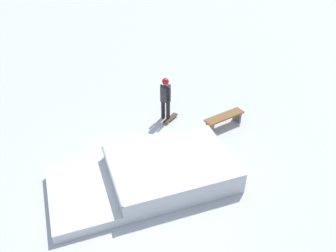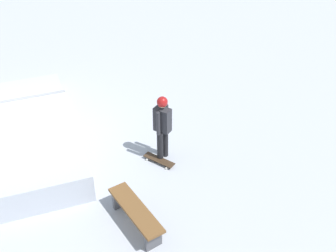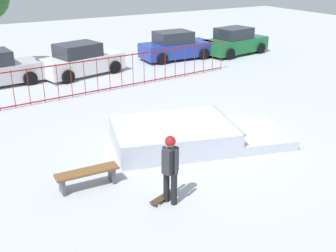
% 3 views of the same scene
% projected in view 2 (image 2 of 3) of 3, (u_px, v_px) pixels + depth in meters
% --- Properties ---
extents(ground_plane, '(60.00, 60.00, 0.00)m').
position_uv_depth(ground_plane, '(23.00, 140.00, 11.40)').
color(ground_plane, '#B2B7C1').
extents(skate_ramp, '(5.90, 3.96, 0.74)m').
position_uv_depth(skate_ramp, '(22.00, 141.00, 10.87)').
color(skate_ramp, silver).
rests_on(skate_ramp, ground).
extents(skater, '(0.44, 0.41, 1.73)m').
position_uv_depth(skater, '(162.00, 124.00, 10.26)').
color(skater, black).
rests_on(skater, ground).
extents(skateboard, '(0.82, 0.47, 0.09)m').
position_uv_depth(skateboard, '(159.00, 160.00, 10.66)').
color(skateboard, '#3F2D1E').
rests_on(skateboard, ground).
extents(park_bench, '(1.61, 0.46, 0.48)m').
position_uv_depth(park_bench, '(136.00, 213.00, 8.90)').
color(park_bench, brown).
rests_on(park_bench, ground).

